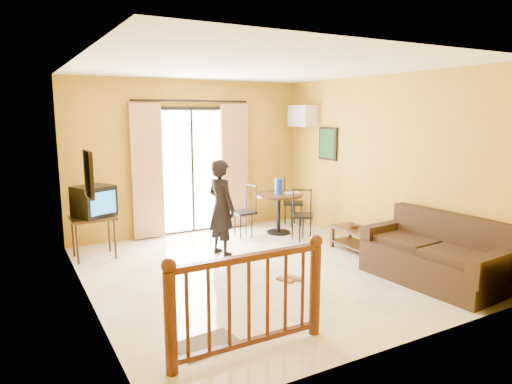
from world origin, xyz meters
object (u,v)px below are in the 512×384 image
dining_table (279,202)px  sofa (435,257)px  coffee_table (356,236)px  standing_person (221,208)px  television (94,201)px

dining_table → sofa: (0.51, -3.10, -0.25)m
coffee_table → sofa: sofa is taller
dining_table → sofa: 3.15m
dining_table → sofa: bearing=-80.7°
dining_table → sofa: size_ratio=0.46×
coffee_table → standing_person: standing_person is taller
television → coffee_table: 4.14m
sofa → standing_person: standing_person is taller
dining_table → standing_person: standing_person is taller
television → sofa: (3.73, -3.24, -0.55)m
coffee_table → standing_person: size_ratio=0.56×
television → sofa: 4.97m
television → dining_table: television is taller
sofa → dining_table: bearing=94.6°
coffee_table → television: bearing=155.3°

